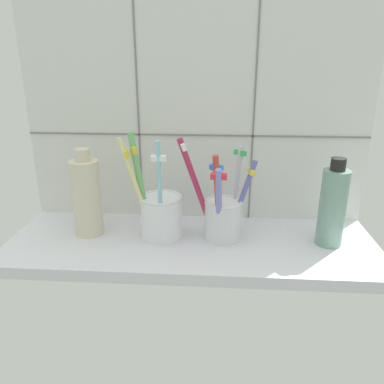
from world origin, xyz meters
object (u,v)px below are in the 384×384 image
at_px(toothbrush_cup_right, 222,214).
at_px(soap_bottle, 333,206).
at_px(toothbrush_cup_left, 160,213).
at_px(ceramic_vase, 87,196).

distance_m(toothbrush_cup_right, soap_bottle, 0.18).
relative_size(toothbrush_cup_left, soap_bottle, 1.26).
xyz_separation_m(toothbrush_cup_right, ceramic_vase, (-0.24, 0.00, 0.02)).
height_order(toothbrush_cup_right, soap_bottle, toothbrush_cup_right).
bearing_deg(toothbrush_cup_left, ceramic_vase, 178.12).
bearing_deg(toothbrush_cup_right, toothbrush_cup_left, -179.97).
xyz_separation_m(ceramic_vase, soap_bottle, (0.42, -0.01, -0.00)).
relative_size(toothbrush_cup_right, ceramic_vase, 1.16).
distance_m(toothbrush_cup_left, soap_bottle, 0.29).
bearing_deg(toothbrush_cup_left, soap_bottle, -1.60).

